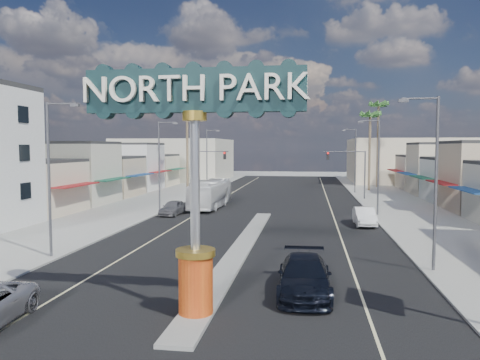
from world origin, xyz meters
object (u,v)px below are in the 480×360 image
(traffic_signal_left, at_px, (204,164))
(car_parked_right, at_px, (364,216))
(palm_right_mid, at_px, (370,119))
(gateway_sign, at_px, (195,161))
(streetlight_l_near, at_px, (52,171))
(city_bus, at_px, (210,194))
(streetlight_l_far, at_px, (208,157))
(streetlight_r_near, at_px, (433,174))
(streetlight_l_mid, at_px, (161,161))
(palm_right_far, at_px, (379,110))
(streetlight_r_far, at_px, (354,157))
(traffic_signal_right, at_px, (350,165))
(suv_right, at_px, (304,276))
(car_parked_left, at_px, (173,208))
(palm_left_far, at_px, (187,112))
(streetlight_r_mid, at_px, (377,162))

(traffic_signal_left, height_order, car_parked_right, traffic_signal_left)
(traffic_signal_left, xyz_separation_m, palm_right_mid, (22.18, 12.01, 6.33))
(palm_right_mid, bearing_deg, gateway_sign, -103.53)
(streetlight_l_near, xyz_separation_m, city_bus, (4.25, 23.70, -3.59))
(streetlight_l_far, bearing_deg, streetlight_r_near, -63.58)
(streetlight_l_mid, distance_m, car_parked_right, 20.45)
(palm_right_far, bearing_deg, streetlight_r_near, -95.02)
(streetlight_l_near, bearing_deg, streetlight_r_far, 63.58)
(streetlight_l_far, bearing_deg, traffic_signal_right, -22.20)
(suv_right, bearing_deg, traffic_signal_left, 107.87)
(traffic_signal_left, distance_m, palm_right_far, 31.22)
(palm_right_mid, height_order, car_parked_left, palm_right_mid)
(gateway_sign, distance_m, city_bus, 32.63)
(streetlight_l_mid, bearing_deg, car_parked_left, -48.95)
(streetlight_r_near, bearing_deg, city_bus, 125.02)
(gateway_sign, height_order, streetlight_l_near, gateway_sign)
(car_parked_right, bearing_deg, palm_left_far, 129.41)
(streetlight_r_far, xyz_separation_m, car_parked_left, (-19.00, -24.14, -4.36))
(traffic_signal_left, height_order, traffic_signal_right, same)
(traffic_signal_left, xyz_separation_m, palm_right_far, (24.18, 18.01, 8.11))
(traffic_signal_left, relative_size, streetlight_r_near, 0.67)
(streetlight_l_near, relative_size, streetlight_l_far, 1.00)
(streetlight_r_mid, relative_size, palm_right_mid, 0.74)
(palm_left_far, distance_m, car_parked_right, 35.24)
(palm_left_far, bearing_deg, car_parked_right, -49.55)
(streetlight_r_mid, distance_m, city_bus, 17.40)
(streetlight_l_mid, bearing_deg, traffic_signal_right, 35.50)
(streetlight_l_near, relative_size, streetlight_l_mid, 1.00)
(streetlight_r_near, distance_m, car_parked_right, 15.19)
(traffic_signal_left, bearing_deg, traffic_signal_right, 0.00)
(streetlight_r_far, bearing_deg, traffic_signal_left, -157.80)
(streetlight_r_far, bearing_deg, streetlight_l_far, 180.00)
(traffic_signal_left, distance_m, streetlight_r_far, 21.20)
(traffic_signal_right, distance_m, suv_right, 39.12)
(traffic_signal_left, relative_size, city_bus, 0.57)
(palm_left_far, height_order, car_parked_left, palm_left_far)
(gateway_sign, height_order, car_parked_right, gateway_sign)
(palm_right_mid, relative_size, city_bus, 1.14)
(palm_right_mid, height_order, suv_right, palm_right_mid)
(palm_right_mid, bearing_deg, streetlight_l_mid, -132.03)
(gateway_sign, xyz_separation_m, traffic_signal_left, (-9.18, 42.02, -1.65))
(traffic_signal_right, bearing_deg, streetlight_r_far, 81.14)
(gateway_sign, height_order, traffic_signal_left, gateway_sign)
(traffic_signal_left, bearing_deg, streetlight_l_mid, -95.10)
(palm_left_far, relative_size, palm_right_mid, 1.08)
(streetlight_l_near, relative_size, palm_right_mid, 0.74)
(traffic_signal_left, relative_size, palm_left_far, 0.46)
(streetlight_l_mid, height_order, palm_right_far, palm_right_far)
(streetlight_l_mid, relative_size, streetlight_r_near, 1.00)
(streetlight_l_far, bearing_deg, gateway_sign, -78.22)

